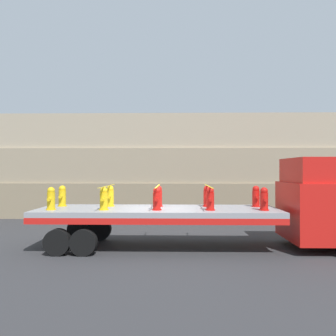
% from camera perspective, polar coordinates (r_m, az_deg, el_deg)
% --- Properties ---
extents(ground_plane, '(120.00, 120.00, 0.00)m').
position_cam_1_polar(ground_plane, '(11.66, -1.81, -13.66)').
color(ground_plane, '#2D2D30').
extents(rock_cliff, '(60.00, 3.30, 5.84)m').
position_cam_1_polar(rock_cliff, '(19.40, -0.54, 0.35)').
color(rock_cliff, '#84755B').
rests_on(rock_cliff, ground_plane).
extents(truck_cab, '(2.52, 2.63, 3.10)m').
position_cam_1_polar(truck_cab, '(12.50, 25.66, -5.51)').
color(truck_cab, red).
rests_on(truck_cab, ground_plane).
extents(flatbed_trailer, '(8.25, 2.56, 1.36)m').
position_cam_1_polar(flatbed_trailer, '(11.50, -4.25, -8.24)').
color(flatbed_trailer, gray).
rests_on(flatbed_trailer, ground_plane).
extents(fire_hydrant_yellow_near_0, '(0.32, 0.47, 0.76)m').
position_cam_1_polar(fire_hydrant_yellow_near_0, '(11.60, -19.70, -5.08)').
color(fire_hydrant_yellow_near_0, gold).
rests_on(fire_hydrant_yellow_near_0, flatbed_trailer).
extents(fire_hydrant_yellow_far_0, '(0.32, 0.47, 0.76)m').
position_cam_1_polar(fire_hydrant_yellow_far_0, '(12.61, -17.94, -4.70)').
color(fire_hydrant_yellow_far_0, gold).
rests_on(fire_hydrant_yellow_far_0, flatbed_trailer).
extents(fire_hydrant_yellow_near_1, '(0.32, 0.47, 0.76)m').
position_cam_1_polar(fire_hydrant_yellow_near_1, '(11.09, -11.13, -5.31)').
color(fire_hydrant_yellow_near_1, gold).
rests_on(fire_hydrant_yellow_near_1, flatbed_trailer).
extents(fire_hydrant_yellow_far_1, '(0.32, 0.47, 0.76)m').
position_cam_1_polar(fire_hydrant_yellow_far_1, '(12.15, -10.03, -4.88)').
color(fire_hydrant_yellow_far_1, gold).
rests_on(fire_hydrant_yellow_far_1, flatbed_trailer).
extents(fire_hydrant_red_near_2, '(0.32, 0.47, 0.76)m').
position_cam_1_polar(fire_hydrant_red_near_2, '(10.85, -1.96, -5.42)').
color(fire_hydrant_red_near_2, red).
rests_on(fire_hydrant_red_near_2, flatbed_trailer).
extents(fire_hydrant_red_far_2, '(0.32, 0.47, 0.76)m').
position_cam_1_polar(fire_hydrant_red_far_2, '(11.93, -1.67, -4.97)').
color(fire_hydrant_red_far_2, red).
rests_on(fire_hydrant_red_far_2, flatbed_trailer).
extents(fire_hydrant_red_near_3, '(0.32, 0.47, 0.76)m').
position_cam_1_polar(fire_hydrant_red_near_3, '(10.90, 7.37, -5.40)').
color(fire_hydrant_red_near_3, red).
rests_on(fire_hydrant_red_near_3, flatbed_trailer).
extents(fire_hydrant_red_far_3, '(0.32, 0.47, 0.76)m').
position_cam_1_polar(fire_hydrant_red_far_3, '(11.97, 6.81, -4.95)').
color(fire_hydrant_red_far_3, red).
rests_on(fire_hydrant_red_far_3, flatbed_trailer).
extents(fire_hydrant_red_near_4, '(0.32, 0.47, 0.76)m').
position_cam_1_polar(fire_hydrant_red_near_4, '(11.22, 16.39, -5.24)').
color(fire_hydrant_red_near_4, red).
rests_on(fire_hydrant_red_near_4, flatbed_trailer).
extents(fire_hydrant_red_far_4, '(0.32, 0.47, 0.76)m').
position_cam_1_polar(fire_hydrant_red_far_4, '(12.26, 15.06, -4.83)').
color(fire_hydrant_red_far_4, red).
rests_on(fire_hydrant_red_far_4, flatbed_trailer).
extents(cargo_strap_rear, '(0.05, 2.65, 0.01)m').
position_cam_1_polar(cargo_strap_rear, '(11.59, -10.55, -3.11)').
color(cargo_strap_rear, yellow).
rests_on(cargo_strap_rear, fire_hydrant_yellow_near_1).
extents(cargo_strap_middle, '(0.05, 2.65, 0.01)m').
position_cam_1_polar(cargo_strap_middle, '(11.36, -1.81, -3.17)').
color(cargo_strap_middle, yellow).
rests_on(cargo_strap_middle, fire_hydrant_red_near_2).
extents(cargo_strap_front, '(0.05, 2.65, 0.01)m').
position_cam_1_polar(cargo_strap_front, '(11.41, 7.08, -3.16)').
color(cargo_strap_front, yellow).
rests_on(cargo_strap_front, fire_hydrant_red_near_3).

